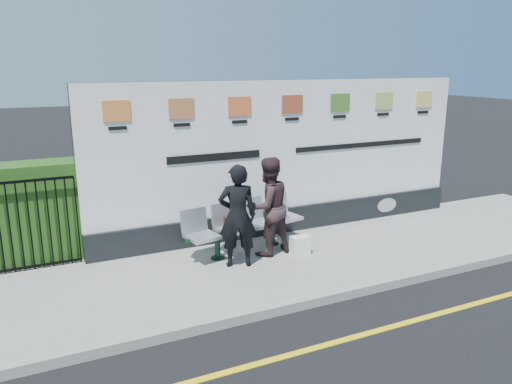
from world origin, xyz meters
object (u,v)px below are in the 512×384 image
bench (246,238)px  woman_left (237,216)px  woman_right (268,206)px  billboard (289,167)px

bench → woman_left: woman_left is taller
woman_left → woman_right: bearing=-142.0°
billboard → woman_right: size_ratio=4.56×
bench → billboard: bearing=19.0°
billboard → woman_left: 2.14m
bench → woman_right: bearing=-52.9°
billboard → woman_right: 1.47m
woman_right → woman_left: bearing=9.9°
bench → woman_left: bearing=-137.6°
billboard → woman_left: (-1.67, -1.28, -0.43)m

